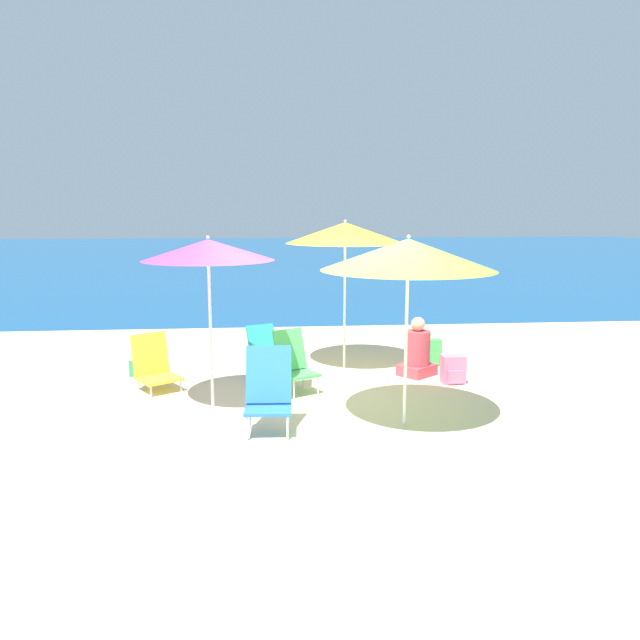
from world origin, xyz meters
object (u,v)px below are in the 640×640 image
at_px(beach_chair_blue, 268,389).
at_px(backpack_green, 430,352).
at_px(beach_chair_green, 294,361).
at_px(beach_umbrella_yellow, 345,233).
at_px(beach_umbrella_purple, 208,250).
at_px(cooler_box, 145,364).
at_px(beach_umbrella_lime, 408,255).
at_px(person_seated_near, 417,352).
at_px(backpack_pink, 453,370).
at_px(beach_chair_teal, 266,355).
at_px(beach_chair_yellow, 154,366).

height_order(beach_chair_blue, backpack_green, beach_chair_blue).
bearing_deg(beach_chair_green, beach_chair_blue, -131.88).
height_order(beach_umbrella_yellow, backpack_green, beach_umbrella_yellow).
height_order(beach_umbrella_purple, cooler_box, beach_umbrella_purple).
distance_m(beach_umbrella_yellow, beach_chair_green, 2.17).
height_order(beach_umbrella_lime, cooler_box, beach_umbrella_lime).
relative_size(beach_chair_blue, backpack_green, 2.27).
relative_size(person_seated_near, backpack_pink, 2.19).
bearing_deg(beach_chair_green, person_seated_near, -8.74).
bearing_deg(backpack_pink, beach_chair_blue, -147.14).
xyz_separation_m(beach_chair_teal, person_seated_near, (2.17, -0.01, -0.00)).
bearing_deg(cooler_box, beach_umbrella_yellow, 2.64).
bearing_deg(beach_umbrella_yellow, cooler_box, -177.36).
xyz_separation_m(beach_chair_blue, cooler_box, (-1.77, 2.50, -0.31)).
height_order(backpack_pink, cooler_box, backpack_pink).
distance_m(beach_chair_yellow, beach_chair_green, 1.87).
relative_size(beach_chair_green, backpack_pink, 2.09).
bearing_deg(cooler_box, backpack_pink, -11.18).
xyz_separation_m(beach_umbrella_lime, beach_chair_green, (-1.15, 1.42, -1.48)).
relative_size(beach_umbrella_yellow, beach_umbrella_lime, 1.06).
height_order(beach_chair_blue, person_seated_near, beach_chair_blue).
distance_m(beach_umbrella_lime, cooler_box, 4.45).
bearing_deg(beach_umbrella_lime, beach_chair_yellow, 150.15).
bearing_deg(beach_umbrella_yellow, beach_chair_teal, -155.82).
height_order(person_seated_near, backpack_green, person_seated_near).
height_order(beach_chair_yellow, backpack_green, beach_chair_yellow).
bearing_deg(backpack_pink, beach_umbrella_purple, -166.58).
distance_m(beach_chair_yellow, backpack_green, 4.12).
bearing_deg(beach_chair_yellow, backpack_pink, -35.14).
xyz_separation_m(backpack_pink, cooler_box, (-4.32, 0.85, -0.04)).
bearing_deg(beach_umbrella_yellow, beach_chair_green, -124.67).
bearing_deg(beach_chair_green, beach_umbrella_lime, -79.54).
height_order(beach_umbrella_purple, backpack_pink, beach_umbrella_purple).
xyz_separation_m(beach_umbrella_purple, cooler_box, (-1.10, 1.62, -1.75)).
relative_size(beach_chair_teal, beach_chair_green, 0.92).
bearing_deg(beach_chair_green, beach_umbrella_yellow, 26.81).
bearing_deg(beach_chair_blue, backpack_pink, 36.43).
distance_m(beach_umbrella_purple, beach_umbrella_lime, 2.33).
distance_m(beach_umbrella_yellow, backpack_pink, 2.50).
relative_size(beach_umbrella_yellow, beach_chair_yellow, 3.01).
bearing_deg(person_seated_near, beach_umbrella_purple, -105.13).
height_order(beach_umbrella_yellow, backpack_pink, beach_umbrella_yellow).
xyz_separation_m(beach_chair_teal, backpack_green, (2.53, 0.58, -0.15)).
relative_size(beach_chair_teal, cooler_box, 1.78).
bearing_deg(beach_umbrella_purple, beach_chair_teal, 61.97).
distance_m(beach_umbrella_yellow, person_seated_near, 2.03).
xyz_separation_m(beach_chair_yellow, person_seated_near, (3.66, 0.35, 0.02)).
relative_size(beach_chair_green, person_seated_near, 0.95).
height_order(beach_chair_teal, cooler_box, beach_chair_teal).
bearing_deg(backpack_green, beach_umbrella_lime, -110.82).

